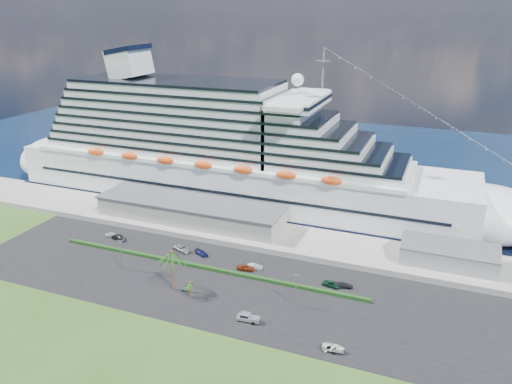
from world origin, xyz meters
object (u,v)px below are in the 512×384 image
at_px(pickup_truck, 248,317).
at_px(boat_trailer, 333,347).
at_px(cruise_ship, 230,156).
at_px(parked_car_3, 201,253).

relative_size(pickup_truck, boat_trailer, 0.97).
xyz_separation_m(cruise_ship, boat_trailer, (53.40, -68.71, -15.56)).
bearing_deg(pickup_truck, cruise_ship, 117.08).
distance_m(cruise_ship, pickup_truck, 75.13).
bearing_deg(boat_trailer, pickup_truck, 170.67).
distance_m(cruise_ship, parked_car_3, 45.19).
bearing_deg(cruise_ship, boat_trailer, -52.15).
height_order(pickup_truck, boat_trailer, pickup_truck).
height_order(parked_car_3, pickup_truck, pickup_truck).
distance_m(pickup_truck, boat_trailer, 20.20).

